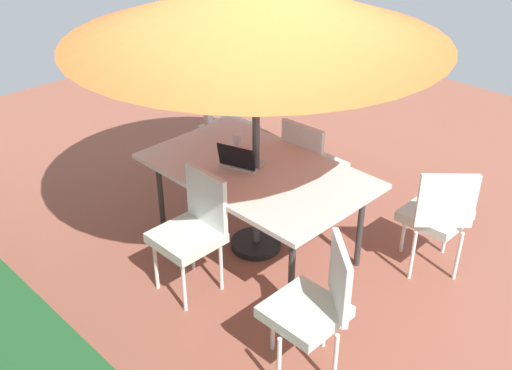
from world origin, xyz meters
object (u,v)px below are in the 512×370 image
object	(u,v)px
chair_north	(192,228)
chair_south	(311,163)
dining_table	(256,174)
patio_umbrella	(256,10)
chair_northwest	(315,304)
cup	(237,139)
laptop	(240,161)
chair_southwest	(438,213)
chair_southeast	(223,124)

from	to	relation	value
chair_north	chair_south	size ratio (longest dim) A/B	1.00
dining_table	patio_umbrella	xyz separation A→B (m)	(0.00, 0.00, 1.33)
chair_north	chair_south	bearing A→B (deg)	93.07
chair_south	chair_northwest	world-z (taller)	same
chair_northwest	dining_table	bearing A→B (deg)	-169.69
chair_north	cup	size ratio (longest dim) A/B	10.04
cup	laptop	bearing A→B (deg)	139.86
dining_table	chair_southwest	size ratio (longest dim) A/B	1.89
chair_northwest	cup	bearing A→B (deg)	-168.41
chair_south	chair_northwest	xyz separation A→B (m)	(-1.24, 1.43, 0.00)
patio_umbrella	chair_north	bearing A→B (deg)	92.11
dining_table	chair_southeast	world-z (taller)	chair_southeast
chair_north	laptop	xyz separation A→B (m)	(0.15, -0.65, 0.27)
chair_north	dining_table	bearing A→B (deg)	93.70
chair_north	chair_southwest	distance (m)	1.92
dining_table	cup	xyz separation A→B (m)	(0.43, -0.20, 0.10)
chair_south	laptop	distance (m)	0.83
chair_north	chair_south	world-z (taller)	same
chair_southeast	cup	bearing A→B (deg)	-166.61
chair_south	cup	size ratio (longest dim) A/B	10.04
chair_southeast	chair_northwest	xyz separation A→B (m)	(-2.45, 1.45, 0.00)
chair_southeast	cup	world-z (taller)	chair_southeast
laptop	chair_southwest	bearing A→B (deg)	-166.23
patio_umbrella	cup	xyz separation A→B (m)	(0.43, -0.20, -1.23)
chair_southwest	chair_northwest	distance (m)	1.49
dining_table	chair_northwest	world-z (taller)	chair_northwest
dining_table	chair_southeast	distance (m)	1.43
chair_northwest	chair_south	bearing A→B (deg)	171.34
chair_south	chair_northwest	size ratio (longest dim) A/B	1.00
dining_table	cup	distance (m)	0.49
dining_table	laptop	distance (m)	0.17
patio_umbrella	chair_south	world-z (taller)	patio_umbrella
chair_northwest	chair_north	bearing A→B (deg)	-139.92
chair_southwest	cup	bearing A→B (deg)	-24.26
chair_south	chair_southeast	bearing A→B (deg)	-4.57
chair_southwest	laptop	distance (m)	1.62
chair_southeast	laptop	world-z (taller)	laptop
chair_north	patio_umbrella	bearing A→B (deg)	93.70
chair_southwest	laptop	xyz separation A→B (m)	(1.36, 0.85, 0.27)
chair_northwest	chair_southwest	bearing A→B (deg)	130.14
chair_south	dining_table	bearing A→B (deg)	87.39
chair_northwest	cup	size ratio (longest dim) A/B	10.04
patio_umbrella	chair_north	xyz separation A→B (m)	(-0.03, 0.71, -1.50)
chair_northwest	patio_umbrella	bearing A→B (deg)	-169.69
chair_southwest	cup	size ratio (longest dim) A/B	10.04
chair_northwest	chair_southeast	bearing A→B (deg)	-170.38
laptop	chair_north	bearing A→B (deg)	84.72
patio_umbrella	chair_south	size ratio (longest dim) A/B	2.86
chair_northwest	cup	distance (m)	1.92
patio_umbrella	cup	bearing A→B (deg)	-24.82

